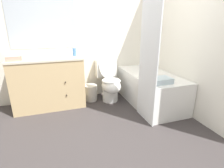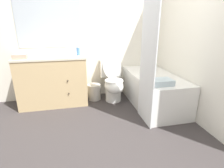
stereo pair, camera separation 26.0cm
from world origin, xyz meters
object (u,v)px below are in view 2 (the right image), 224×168
(vanity_cabinet, at_px, (53,80))
(sink_faucet, at_px, (52,53))
(tissue_box, at_px, (68,53))
(bathtub, at_px, (153,90))
(toilet, at_px, (113,82))
(hand_towel_folded, at_px, (20,57))
(soap_dispenser, at_px, (78,51))
(wastebasket, at_px, (94,92))
(bath_towel_folded, at_px, (161,82))

(vanity_cabinet, xyz_separation_m, sink_faucet, (-0.00, 0.19, 0.46))
(sink_faucet, xyz_separation_m, tissue_box, (0.29, -0.22, 0.01))
(bathtub, xyz_separation_m, tissue_box, (-1.42, 0.41, 0.63))
(toilet, relative_size, hand_towel_folded, 4.10)
(toilet, distance_m, soap_dispenser, 0.83)
(sink_faucet, bearing_deg, bathtub, -20.20)
(toilet, height_order, bathtub, toilet)
(hand_towel_folded, bearing_deg, toilet, 3.31)
(vanity_cabinet, xyz_separation_m, wastebasket, (0.71, 0.02, -0.29))
(sink_faucet, height_order, toilet, sink_faucet)
(vanity_cabinet, xyz_separation_m, tissue_box, (0.29, -0.03, 0.47))
(bathtub, relative_size, soap_dispenser, 8.74)
(hand_towel_folded, bearing_deg, sink_faucet, 38.51)
(wastebasket, bearing_deg, toilet, -15.75)
(vanity_cabinet, distance_m, hand_towel_folded, 0.65)
(toilet, bearing_deg, sink_faucet, 166.27)
(bathtub, xyz_separation_m, bath_towel_folded, (-0.14, -0.49, 0.31))
(vanity_cabinet, height_order, sink_faucet, sink_faucet)
(wastebasket, bearing_deg, soap_dispenser, -175.17)
(toilet, relative_size, wastebasket, 2.89)
(bath_towel_folded, bearing_deg, toilet, 120.76)
(bathtub, distance_m, soap_dispenser, 1.48)
(tissue_box, bearing_deg, soap_dispenser, 12.38)
(toilet, height_order, tissue_box, tissue_box)
(bathtub, height_order, wastebasket, bathtub)
(tissue_box, relative_size, bath_towel_folded, 0.44)
(vanity_cabinet, relative_size, toilet, 1.35)
(hand_towel_folded, bearing_deg, soap_dispenser, 10.24)
(wastebasket, bearing_deg, hand_towel_folded, -170.95)
(soap_dispenser, relative_size, bath_towel_folded, 0.50)
(bath_towel_folded, bearing_deg, wastebasket, 131.76)
(bathtub, relative_size, bath_towel_folded, 4.41)
(soap_dispenser, bearing_deg, bath_towel_folded, -40.13)
(bathtub, height_order, soap_dispenser, soap_dispenser)
(tissue_box, bearing_deg, sink_faucet, 142.91)
(bathtub, bearing_deg, bath_towel_folded, -105.83)
(vanity_cabinet, bearing_deg, bath_towel_folded, -30.70)
(vanity_cabinet, height_order, bath_towel_folded, vanity_cabinet)
(soap_dispenser, xyz_separation_m, bath_towel_folded, (1.11, -0.93, -0.34))
(sink_faucet, height_order, soap_dispenser, soap_dispenser)
(toilet, distance_m, bath_towel_folded, 1.03)
(sink_faucet, distance_m, tissue_box, 0.37)
(toilet, height_order, soap_dispenser, soap_dispenser)
(tissue_box, relative_size, soap_dispenser, 0.88)
(toilet, distance_m, hand_towel_folded, 1.59)
(vanity_cabinet, height_order, wastebasket, vanity_cabinet)
(wastebasket, bearing_deg, bath_towel_folded, -48.24)
(wastebasket, xyz_separation_m, bath_towel_folded, (0.85, -0.96, 0.45))
(sink_faucet, bearing_deg, toilet, -13.73)
(vanity_cabinet, height_order, toilet, vanity_cabinet)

